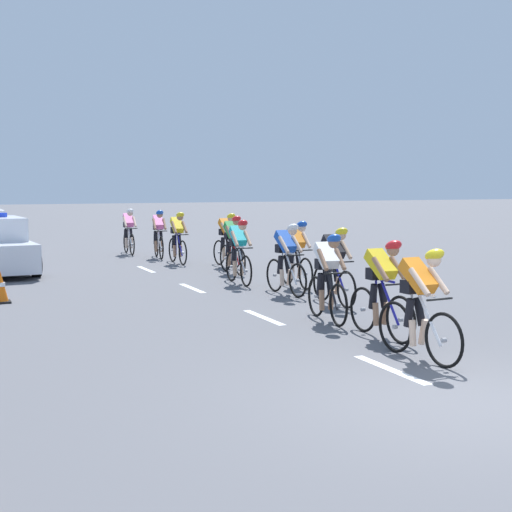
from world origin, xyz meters
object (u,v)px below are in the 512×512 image
Objects in this scene: cyclist_seventh at (297,253)px; cyclist_eighth at (227,239)px; cyclist_fifth at (286,258)px; cyclist_second at (382,287)px; cyclist_sixth at (239,251)px; cyclist_eleventh at (129,231)px; cyclist_fourth at (335,265)px; traffic_cone_near at (1,287)px; cyclist_lead at (420,302)px; cyclist_twelfth at (159,233)px; cyclist_ninth at (233,244)px; cyclist_third at (328,276)px; cyclist_tenth at (178,237)px.

cyclist_eighth is (0.06, 4.55, 0.00)m from cyclist_seventh.
cyclist_seventh is (0.71, 0.94, 0.00)m from cyclist_fifth.
cyclist_second is 4.61m from cyclist_fifth.
cyclist_second is 6.54m from cyclist_sixth.
cyclist_sixth is at bearing -85.89° from cyclist_eleventh.
cyclist_fourth is 6.61m from traffic_cone_near.
cyclist_seventh and cyclist_eighth have the same top height.
cyclist_second and cyclist_seventh have the same top height.
cyclist_fifth is 1.18m from cyclist_seventh.
cyclist_fourth is (1.19, 4.44, 0.00)m from cyclist_lead.
cyclist_fourth is 10.19m from cyclist_twelfth.
cyclist_sixth is at bearing 99.57° from cyclist_fourth.
cyclist_second is 10.16m from cyclist_eighth.
cyclist_lead is at bearing -103.09° from cyclist_seventh.
traffic_cone_near is at bearing -172.66° from cyclist_sixth.
cyclist_sixth is 2.09m from cyclist_ninth.
cyclist_ninth is at bearing -105.85° from cyclist_eighth.
cyclist_third is at bearing -94.40° from cyclist_sixth.
cyclist_sixth is 1.00× the size of cyclist_seventh.
cyclist_eleventh is at bearing 95.74° from cyclist_fourth.
cyclist_second is (0.33, 1.42, 0.00)m from cyclist_lead.
cyclist_third reaches higher than traffic_cone_near.
cyclist_twelfth is at bearing 91.97° from cyclist_tenth.
cyclist_fifth is 1.00× the size of cyclist_seventh.
cyclist_third is 1.00× the size of cyclist_eleventh.
cyclist_third and cyclist_fourth have the same top height.
cyclist_sixth is at bearing 87.61° from cyclist_second.
cyclist_eleventh is 2.69× the size of traffic_cone_near.
cyclist_lead is 1.00× the size of cyclist_eleventh.
cyclist_ninth is at bearing 82.95° from cyclist_lead.
cyclist_third is 6.61m from traffic_cone_near.
cyclist_second reaches higher than traffic_cone_near.
cyclist_fifth is at bearing 82.86° from cyclist_second.
cyclist_second and cyclist_twelfth have the same top height.
cyclist_tenth is 2.69× the size of traffic_cone_near.
cyclist_fourth is at bearing -86.06° from cyclist_tenth.
cyclist_fourth and cyclist_eighth have the same top height.
cyclist_second is at bearing -97.59° from cyclist_eighth.
cyclist_ninth is 1.00× the size of cyclist_eleventh.
cyclist_eleventh is (-1.67, 4.79, 0.00)m from cyclist_eighth.
cyclist_fourth is at bearing 74.04° from cyclist_second.
cyclist_eleventh is at bearing 62.13° from traffic_cone_near.
cyclist_tenth is (0.29, 11.38, 0.00)m from cyclist_second.
cyclist_fifth is 1.00× the size of cyclist_twelfth.
cyclist_third is at bearing -98.26° from cyclist_ninth.
cyclist_fifth is (0.90, 5.99, 0.00)m from cyclist_lead.
cyclist_twelfth is at bearing 109.69° from cyclist_eighth.
cyclist_third is 1.00× the size of cyclist_fourth.
cyclist_twelfth is 2.68× the size of traffic_cone_near.
cyclist_ninth is (0.04, 5.50, 0.00)m from cyclist_fourth.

